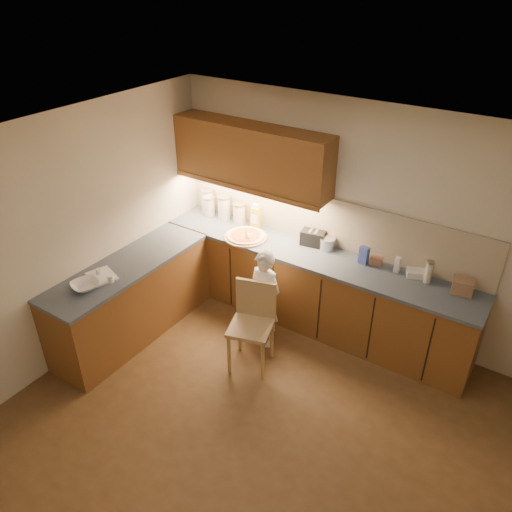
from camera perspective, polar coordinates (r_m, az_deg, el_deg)
name	(u,v)px	position (r m, az deg, el deg)	size (l,w,h in m)	color
room	(257,277)	(3.79, 0.12, -2.42)	(4.54, 4.50, 2.62)	brown
l_counter	(249,291)	(5.76, -0.76, -4.06)	(3.77, 2.62, 0.92)	brown
backsplash	(326,221)	(5.69, 7.96, 3.99)	(3.75, 0.02, 0.58)	#B8AC8F
upper_cabinets	(251,156)	(5.72, -0.54, 11.39)	(1.95, 0.36, 0.73)	brown
pizza_on_board	(246,236)	(5.88, -1.19, 2.27)	(0.51, 0.51, 0.21)	tan
child	(264,299)	(5.42, 0.90, -4.96)	(0.42, 0.28, 1.16)	silver
wooden_chair	(253,319)	(5.20, -0.37, -7.23)	(0.53, 0.53, 0.95)	tan
mixing_bowl	(85,285)	(5.26, -18.92, -3.21)	(0.27, 0.27, 0.07)	white
canister_a	(207,202)	(6.45, -5.57, 6.22)	(0.16, 0.16, 0.32)	beige
canister_b	(209,206)	(6.40, -5.35, 5.71)	(0.15, 0.15, 0.25)	silver
canister_c	(224,208)	(6.28, -3.67, 5.55)	(0.17, 0.17, 0.31)	silver
canister_d	(239,213)	(6.18, -1.93, 4.92)	(0.16, 0.16, 0.26)	silver
oil_jug	(256,217)	(6.04, -0.02, 4.44)	(0.11, 0.08, 0.32)	gold
toaster	(313,238)	(5.74, 6.53, 2.06)	(0.29, 0.20, 0.18)	black
steel_pot	(327,243)	(5.69, 8.14, 1.44)	(0.18, 0.18, 0.14)	silver
blue_box	(364,255)	(5.47, 12.23, 0.07)	(0.10, 0.07, 0.20)	#374CA5
card_box_a	(376,261)	(5.51, 13.57, -0.50)	(0.12, 0.09, 0.09)	#A37657
white_bottle	(397,265)	(5.42, 15.85, -0.96)	(0.06, 0.06, 0.17)	white
flat_pack	(416,273)	(5.42, 17.81, -1.91)	(0.19, 0.13, 0.07)	white
tall_jar	(429,272)	(5.31, 19.12, -1.72)	(0.08, 0.08, 0.25)	silver
card_box_b	(463,286)	(5.29, 22.55, -3.22)	(0.20, 0.15, 0.15)	#A47C58
dough_cloth	(102,276)	(5.40, -17.20, -2.23)	(0.31, 0.24, 0.02)	white
spice_jar_a	(99,272)	(5.43, -17.52, -1.77)	(0.06, 0.06, 0.07)	white
spice_jar_b	(110,279)	(5.28, -16.30, -2.52)	(0.06, 0.06, 0.08)	white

